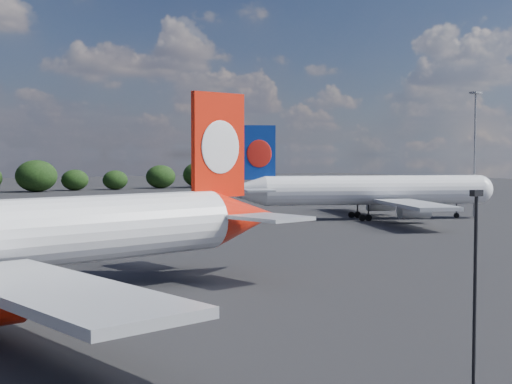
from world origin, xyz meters
TOP-DOWN VIEW (x-y plane):
  - qantas_airliner at (-0.28, 18.25)m, footprint 49.65×47.44m
  - china_southern_airliner at (65.03, 58.46)m, footprint 45.95×44.22m
  - apron_lamp_post at (12.71, -12.19)m, footprint 0.55×0.30m
  - floodlight_mast_near at (85.14, 53.08)m, footprint 1.60×1.60m

SIDE VIEW (x-z plane):
  - china_southern_airliner at x=65.03m, z-range -3.04..12.52m
  - qantas_airliner at x=-0.28m, z-range -3.18..13.08m
  - apron_lamp_post at x=12.71m, z-range 0.63..9.90m
  - floodlight_mast_near at x=85.14m, z-range 3.25..24.97m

